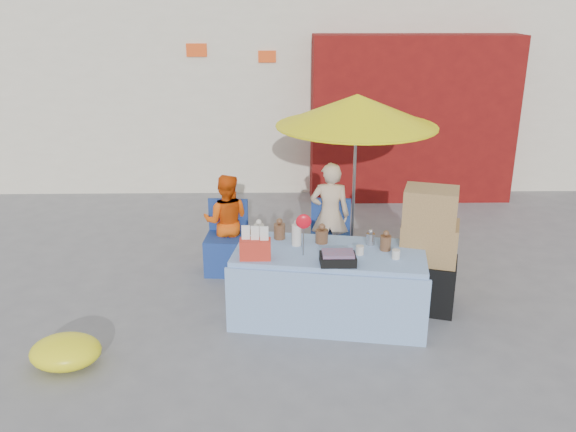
{
  "coord_description": "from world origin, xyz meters",
  "views": [
    {
      "loc": [
        0.05,
        -5.35,
        3.18
      ],
      "look_at": [
        0.16,
        0.6,
        1.0
      ],
      "focal_mm": 38.0,
      "sensor_mm": 36.0,
      "label": 1
    }
  ],
  "objects_px": {
    "market_table": "(328,283)",
    "vendor_orange": "(226,221)",
    "chair_right": "(330,250)",
    "chair_left": "(227,251)",
    "box_stack": "(428,254)",
    "vendor_beige": "(330,215)",
    "umbrella": "(357,111)"
  },
  "relations": [
    {
      "from": "chair_right",
      "to": "vendor_orange",
      "type": "bearing_deg",
      "value": 178.84
    },
    {
      "from": "chair_left",
      "to": "chair_right",
      "type": "bearing_deg",
      "value": 4.97
    },
    {
      "from": "vendor_beige",
      "to": "box_stack",
      "type": "xyz_separation_m",
      "value": [
        0.94,
        -1.09,
        -0.04
      ]
    },
    {
      "from": "vendor_beige",
      "to": "umbrella",
      "type": "relative_size",
      "value": 0.63
    },
    {
      "from": "market_table",
      "to": "vendor_orange",
      "type": "xyz_separation_m",
      "value": [
        -1.13,
        1.29,
        0.2
      ]
    },
    {
      "from": "chair_left",
      "to": "box_stack",
      "type": "relative_size",
      "value": 0.63
    },
    {
      "from": "vendor_orange",
      "to": "umbrella",
      "type": "relative_size",
      "value": 0.56
    },
    {
      "from": "chair_left",
      "to": "umbrella",
      "type": "height_order",
      "value": "umbrella"
    },
    {
      "from": "umbrella",
      "to": "market_table",
      "type": "bearing_deg",
      "value": -106.11
    },
    {
      "from": "chair_right",
      "to": "vendor_beige",
      "type": "relative_size",
      "value": 0.65
    },
    {
      "from": "market_table",
      "to": "vendor_orange",
      "type": "relative_size",
      "value": 1.77
    },
    {
      "from": "chair_left",
      "to": "vendor_orange",
      "type": "height_order",
      "value": "vendor_orange"
    },
    {
      "from": "vendor_orange",
      "to": "box_stack",
      "type": "distance_m",
      "value": 2.45
    },
    {
      "from": "vendor_orange",
      "to": "umbrella",
      "type": "xyz_separation_m",
      "value": [
        1.55,
        0.15,
        1.3
      ]
    },
    {
      "from": "market_table",
      "to": "box_stack",
      "type": "relative_size",
      "value": 1.55
    },
    {
      "from": "chair_left",
      "to": "vendor_orange",
      "type": "relative_size",
      "value": 0.72
    },
    {
      "from": "market_table",
      "to": "vendor_orange",
      "type": "height_order",
      "value": "market_table"
    },
    {
      "from": "chair_right",
      "to": "chair_left",
      "type": "bearing_deg",
      "value": -175.03
    },
    {
      "from": "chair_right",
      "to": "market_table",
      "type": "bearing_deg",
      "value": -90.86
    },
    {
      "from": "umbrella",
      "to": "box_stack",
      "type": "xyz_separation_m",
      "value": [
        0.64,
        -1.24,
        -1.27
      ]
    },
    {
      "from": "chair_left",
      "to": "umbrella",
      "type": "distance_m",
      "value": 2.27
    },
    {
      "from": "chair_right",
      "to": "umbrella",
      "type": "bearing_deg",
      "value": 48.55
    },
    {
      "from": "chair_left",
      "to": "umbrella",
      "type": "xyz_separation_m",
      "value": [
        1.55,
        0.28,
        1.64
      ]
    },
    {
      "from": "market_table",
      "to": "vendor_orange",
      "type": "distance_m",
      "value": 1.73
    },
    {
      "from": "chair_right",
      "to": "umbrella",
      "type": "xyz_separation_m",
      "value": [
        0.3,
        0.28,
        1.64
      ]
    },
    {
      "from": "vendor_orange",
      "to": "box_stack",
      "type": "relative_size",
      "value": 0.88
    },
    {
      "from": "market_table",
      "to": "chair_right",
      "type": "bearing_deg",
      "value": 93.42
    },
    {
      "from": "chair_left",
      "to": "box_stack",
      "type": "height_order",
      "value": "box_stack"
    },
    {
      "from": "vendor_orange",
      "to": "vendor_beige",
      "type": "relative_size",
      "value": 0.89
    },
    {
      "from": "umbrella",
      "to": "box_stack",
      "type": "bearing_deg",
      "value": -62.85
    },
    {
      "from": "market_table",
      "to": "box_stack",
      "type": "height_order",
      "value": "box_stack"
    },
    {
      "from": "chair_right",
      "to": "vendor_orange",
      "type": "distance_m",
      "value": 1.3
    }
  ]
}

